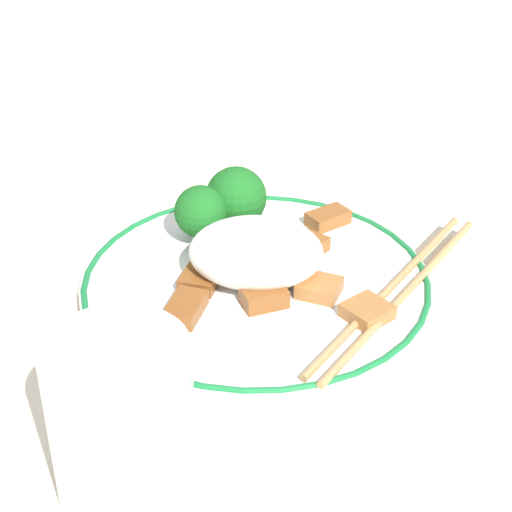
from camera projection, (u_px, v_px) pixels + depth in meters
ground_plane at (256, 292)px, 0.65m from camera, size 3.00×3.00×0.00m
plate at (256, 284)px, 0.64m from camera, size 0.26×0.26×0.02m
rice_mound at (257, 253)px, 0.63m from camera, size 0.10×0.08×0.05m
broccoli_back_left at (236, 198)px, 0.69m from camera, size 0.05×0.05×0.05m
broccoli_back_center at (201, 212)px, 0.67m from camera, size 0.04×0.04×0.05m
meat_near_front at (367, 311)px, 0.60m from camera, size 0.04×0.04×0.01m
meat_near_left at (301, 243)px, 0.67m from camera, size 0.05×0.05×0.01m
meat_near_right at (200, 280)px, 0.63m from camera, size 0.03×0.03×0.01m
meat_near_back at (264, 297)px, 0.61m from camera, size 0.04×0.03×0.01m
meat_on_rice_edge at (319, 288)px, 0.62m from camera, size 0.04×0.03×0.01m
meat_mid_left at (328, 218)px, 0.71m from camera, size 0.04×0.04×0.01m
meat_mid_right at (185, 308)px, 0.60m from camera, size 0.03×0.04×0.01m
chopsticks at (397, 291)px, 0.62m from camera, size 0.14×0.22×0.01m
drinking_glass at (122, 423)px, 0.45m from camera, size 0.08×0.08×0.10m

